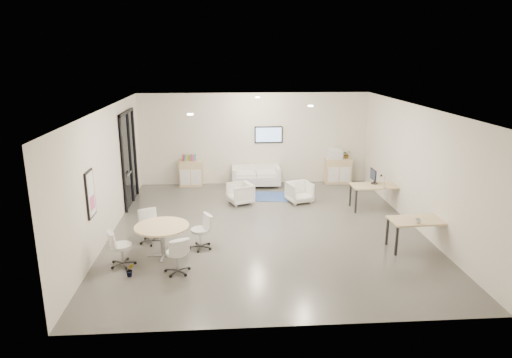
{
  "coord_description": "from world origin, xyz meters",
  "views": [
    {
      "loc": [
        -1.04,
        -11.27,
        4.49
      ],
      "look_at": [
        -0.23,
        0.4,
        1.27
      ],
      "focal_mm": 32.0,
      "sensor_mm": 36.0,
      "label": 1
    }
  ],
  "objects_px": {
    "sideboard_right": "(338,171)",
    "round_table": "(162,229)",
    "armchair_right": "(300,191)",
    "desk_front": "(421,222)",
    "sideboard_left": "(191,173)",
    "armchair_left": "(240,192)",
    "desk_rear": "(376,187)",
    "loveseat": "(256,177)"
  },
  "relations": [
    {
      "from": "sideboard_left",
      "to": "armchair_left",
      "type": "relative_size",
      "value": 1.27
    },
    {
      "from": "sideboard_right",
      "to": "loveseat",
      "type": "distance_m",
      "value": 2.96
    },
    {
      "from": "armchair_right",
      "to": "desk_front",
      "type": "height_order",
      "value": "desk_front"
    },
    {
      "from": "sideboard_right",
      "to": "armchair_right",
      "type": "relative_size",
      "value": 1.28
    },
    {
      "from": "sideboard_right",
      "to": "round_table",
      "type": "bearing_deg",
      "value": -133.39
    },
    {
      "from": "sideboard_left",
      "to": "desk_rear",
      "type": "xyz_separation_m",
      "value": [
        5.63,
        -2.89,
        0.22
      ]
    },
    {
      "from": "sideboard_left",
      "to": "armchair_left",
      "type": "distance_m",
      "value": 2.66
    },
    {
      "from": "armchair_right",
      "to": "sideboard_right",
      "type": "bearing_deg",
      "value": 32.81
    },
    {
      "from": "desk_rear",
      "to": "desk_front",
      "type": "relative_size",
      "value": 0.98
    },
    {
      "from": "armchair_right",
      "to": "round_table",
      "type": "bearing_deg",
      "value": -153.01
    },
    {
      "from": "desk_rear",
      "to": "desk_front",
      "type": "xyz_separation_m",
      "value": [
        0.11,
        -2.92,
        0.0
      ]
    },
    {
      "from": "armchair_left",
      "to": "armchair_right",
      "type": "relative_size",
      "value": 0.99
    },
    {
      "from": "round_table",
      "to": "armchair_left",
      "type": "bearing_deg",
      "value": 62.9
    },
    {
      "from": "armchair_left",
      "to": "desk_rear",
      "type": "height_order",
      "value": "desk_rear"
    },
    {
      "from": "desk_rear",
      "to": "armchair_right",
      "type": "bearing_deg",
      "value": 158.12
    },
    {
      "from": "sideboard_left",
      "to": "round_table",
      "type": "height_order",
      "value": "sideboard_left"
    },
    {
      "from": "sideboard_right",
      "to": "armchair_left",
      "type": "relative_size",
      "value": 1.29
    },
    {
      "from": "sideboard_right",
      "to": "loveseat",
      "type": "bearing_deg",
      "value": -176.59
    },
    {
      "from": "sideboard_right",
      "to": "desk_front",
      "type": "distance_m",
      "value": 5.82
    },
    {
      "from": "desk_front",
      "to": "round_table",
      "type": "bearing_deg",
      "value": 176.86
    },
    {
      "from": "sideboard_right",
      "to": "desk_rear",
      "type": "relative_size",
      "value": 0.63
    },
    {
      "from": "desk_rear",
      "to": "round_table",
      "type": "height_order",
      "value": "round_table"
    },
    {
      "from": "sideboard_left",
      "to": "armchair_left",
      "type": "height_order",
      "value": "sideboard_left"
    },
    {
      "from": "armchair_right",
      "to": "round_table",
      "type": "distance_m",
      "value": 5.27
    },
    {
      "from": "armchair_left",
      "to": "desk_front",
      "type": "bearing_deg",
      "value": 26.92
    },
    {
      "from": "loveseat",
      "to": "desk_front",
      "type": "bearing_deg",
      "value": -57.96
    },
    {
      "from": "sideboard_right",
      "to": "loveseat",
      "type": "relative_size",
      "value": 0.55
    },
    {
      "from": "desk_rear",
      "to": "desk_front",
      "type": "bearing_deg",
      "value": -89.34
    },
    {
      "from": "loveseat",
      "to": "desk_rear",
      "type": "relative_size",
      "value": 1.15
    },
    {
      "from": "armchair_left",
      "to": "armchair_right",
      "type": "xyz_separation_m",
      "value": [
        1.85,
        -0.01,
        0.0
      ]
    },
    {
      "from": "loveseat",
      "to": "desk_rear",
      "type": "distance_m",
      "value": 4.33
    },
    {
      "from": "sideboard_right",
      "to": "round_table",
      "type": "xyz_separation_m",
      "value": [
        -5.47,
        -5.79,
        0.21
      ]
    },
    {
      "from": "desk_front",
      "to": "round_table",
      "type": "distance_m",
      "value": 6.0
    },
    {
      "from": "sideboard_left",
      "to": "desk_front",
      "type": "bearing_deg",
      "value": -45.31
    },
    {
      "from": "armchair_right",
      "to": "armchair_left",
      "type": "bearing_deg",
      "value": 161.95
    },
    {
      "from": "sideboard_right",
      "to": "desk_rear",
      "type": "xyz_separation_m",
      "value": [
        0.41,
        -2.88,
        0.21
      ]
    },
    {
      "from": "loveseat",
      "to": "armchair_left",
      "type": "height_order",
      "value": "loveseat"
    },
    {
      "from": "sideboard_left",
      "to": "loveseat",
      "type": "bearing_deg",
      "value": -4.78
    },
    {
      "from": "sideboard_right",
      "to": "round_table",
      "type": "distance_m",
      "value": 7.96
    },
    {
      "from": "sideboard_left",
      "to": "sideboard_right",
      "type": "xyz_separation_m",
      "value": [
        5.22,
        -0.01,
        0.01
      ]
    },
    {
      "from": "desk_front",
      "to": "armchair_left",
      "type": "bearing_deg",
      "value": 134.7
    },
    {
      "from": "loveseat",
      "to": "armchair_right",
      "type": "distance_m",
      "value": 2.27
    }
  ]
}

